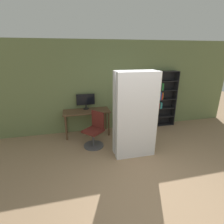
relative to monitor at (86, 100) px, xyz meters
name	(u,v)px	position (x,y,z in m)	size (l,w,h in m)	color
ground_plane	(160,202)	(0.91, -3.01, -1.02)	(16.00, 16.00, 0.00)	#937556
wall_back	(114,87)	(0.91, 0.13, 0.33)	(8.00, 0.06, 2.70)	#6B7A4C
desk	(87,114)	(-0.01, -0.18, -0.37)	(1.34, 0.57, 0.75)	brown
monitor	(86,100)	(0.00, 0.00, 0.00)	(0.54, 0.17, 0.46)	black
office_chair	(95,133)	(0.12, -0.89, -0.65)	(0.62, 0.62, 0.91)	#4C4C51
bookshelf	(160,99)	(2.42, -0.01, -0.11)	(0.83, 0.28, 1.80)	black
mattress_near	(137,117)	(0.99, -1.62, -0.02)	(0.95, 0.20, 2.00)	silver
mattress_far	(133,113)	(0.99, -1.36, -0.02)	(0.95, 0.20, 2.00)	silver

